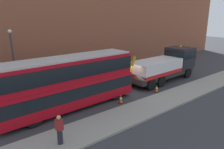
% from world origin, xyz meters
% --- Properties ---
extents(ground_plane, '(120.00, 120.00, 0.00)m').
position_xyz_m(ground_plane, '(0.00, 0.00, 0.00)').
color(ground_plane, '#38383D').
extents(near_kerb, '(60.00, 2.80, 0.15)m').
position_xyz_m(near_kerb, '(0.00, -4.20, 0.07)').
color(near_kerb, gray).
rests_on(near_kerb, ground_plane).
extents(building_facade, '(60.00, 1.50, 16.00)m').
position_xyz_m(building_facade, '(0.00, 8.60, 8.07)').
color(building_facade, '#935138').
rests_on(building_facade, ground_plane).
extents(recovery_tow_truck, '(10.18, 2.90, 3.67)m').
position_xyz_m(recovery_tow_truck, '(5.65, -0.37, 1.76)').
color(recovery_tow_truck, '#2D2D2D').
rests_on(recovery_tow_truck, ground_plane).
extents(double_decker_bus, '(11.10, 2.87, 4.06)m').
position_xyz_m(double_decker_bus, '(-6.17, -0.38, 2.23)').
color(double_decker_bus, '#B70C19').
rests_on(double_decker_bus, ground_plane).
extents(pedestrian_onlooker, '(0.40, 0.47, 1.71)m').
position_xyz_m(pedestrian_onlooker, '(-9.01, -4.55, 0.99)').
color(pedestrian_onlooker, '#232333').
rests_on(pedestrian_onlooker, near_kerb).
extents(traffic_cone_near_bus, '(0.36, 0.36, 0.72)m').
position_xyz_m(traffic_cone_near_bus, '(-2.43, -2.11, 0.34)').
color(traffic_cone_near_bus, orange).
rests_on(traffic_cone_near_bus, ground_plane).
extents(traffic_cone_midway, '(0.36, 0.36, 0.72)m').
position_xyz_m(traffic_cone_midway, '(1.94, -2.28, 0.34)').
color(traffic_cone_midway, orange).
rests_on(traffic_cone_midway, ground_plane).
extents(street_lamp, '(0.36, 0.36, 5.83)m').
position_xyz_m(street_lamp, '(-8.30, 6.41, 3.47)').
color(street_lamp, '#38383D').
rests_on(street_lamp, ground_plane).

